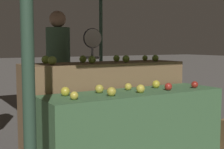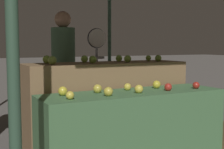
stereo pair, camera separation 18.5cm
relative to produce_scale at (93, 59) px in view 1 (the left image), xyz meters
name	(u,v)px [view 1 (the left image)]	position (x,y,z in m)	size (l,w,h in m)	color
display_counter_front	(135,133)	(-0.21, -1.31, -0.68)	(1.87, 0.55, 0.82)	#4C7A4C
display_counter_back	(105,109)	(-0.21, -0.71, -0.55)	(1.87, 0.55, 1.08)	olive
apple_front_0	(74,96)	(-0.91, -1.43, -0.23)	(0.07, 0.07, 0.07)	yellow
apple_front_1	(111,92)	(-0.55, -1.43, -0.23)	(0.08, 0.08, 0.08)	gold
apple_front_2	(141,89)	(-0.22, -1.41, -0.23)	(0.08, 0.08, 0.08)	yellow
apple_front_3	(168,87)	(0.13, -1.41, -0.23)	(0.08, 0.08, 0.08)	#B72D23
apple_front_4	(195,85)	(0.49, -1.42, -0.23)	(0.07, 0.07, 0.07)	#AD281E
apple_front_5	(65,91)	(-0.90, -1.20, -0.23)	(0.08, 0.08, 0.08)	gold
apple_front_6	(99,89)	(-0.56, -1.21, -0.23)	(0.08, 0.08, 0.08)	gold
apple_front_7	(128,87)	(-0.21, -1.20, -0.23)	(0.07, 0.07, 0.07)	yellow
apple_front_8	(156,84)	(0.13, -1.21, -0.23)	(0.08, 0.08, 0.08)	gold
apple_back_0	(52,60)	(-0.88, -0.82, 0.03)	(0.09, 0.09, 0.09)	#8EB247
apple_back_1	(92,60)	(-0.43, -0.81, 0.03)	(0.08, 0.08, 0.08)	#7AA338
apple_back_2	(126,59)	(0.01, -0.81, 0.03)	(0.08, 0.08, 0.08)	#7AA338
apple_back_3	(155,58)	(0.44, -0.81, 0.03)	(0.08, 0.08, 0.08)	#7AA338
apple_back_4	(46,60)	(-0.87, -0.60, 0.03)	(0.09, 0.09, 0.09)	#84AD3D
apple_back_5	(83,59)	(-0.44, -0.60, 0.03)	(0.08, 0.08, 0.08)	#84AD3D
apple_back_6	(116,58)	(0.02, -0.60, 0.03)	(0.08, 0.08, 0.08)	#84AD3D
apple_back_7	(145,58)	(0.44, -0.60, 0.02)	(0.07, 0.07, 0.07)	#84AD3D
produce_scale	(93,59)	(0.00, 0.00, 0.00)	(0.27, 0.20, 1.51)	#99999E
person_vendor_at_scale	(58,63)	(-0.36, 0.35, -0.07)	(0.44, 0.44, 1.76)	#2D2D38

